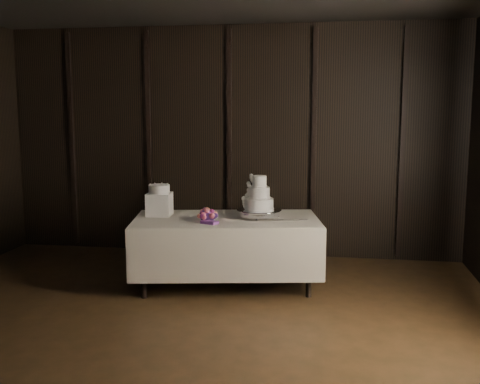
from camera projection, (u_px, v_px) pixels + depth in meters
name	position (u px, v px, depth m)	size (l,w,h in m)	color
room	(140.00, 170.00, 3.96)	(6.08, 7.08, 3.08)	black
display_table	(226.00, 249.00, 6.11)	(2.15, 1.38, 0.76)	beige
cake_stand	(259.00, 214.00, 6.08)	(0.48, 0.48, 0.09)	silver
wedding_cake	(257.00, 196.00, 6.04)	(0.35, 0.31, 0.37)	white
bouquet	(207.00, 216.00, 5.88)	(0.28, 0.38, 0.18)	#CE5563
box_pedestal	(160.00, 204.00, 6.20)	(0.26, 0.26, 0.25)	white
small_cake	(159.00, 189.00, 6.18)	(0.23, 0.23, 0.09)	white
cake_knife	(286.00, 220.00, 5.92)	(0.37, 0.02, 0.01)	silver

